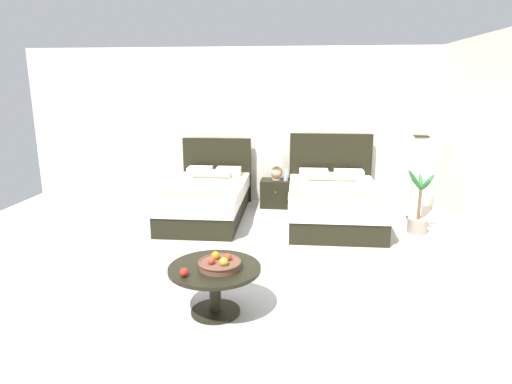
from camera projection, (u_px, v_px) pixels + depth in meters
The scene contains 13 objects.
ground_plane at pixel (257, 258), 5.62m from camera, with size 9.23×9.30×0.02m, color #BBB8B3.
wall_back at pixel (276, 126), 8.03m from camera, with size 9.23×0.12×2.74m, color white.
wall_side_right at pixel (494, 149), 5.35m from camera, with size 0.12×4.90×2.74m, color #EEE3CE.
bed_near_window at pixel (207, 198), 7.24m from camera, with size 1.28×2.21×1.16m.
bed_near_corner at pixel (333, 202), 7.01m from camera, with size 1.47×2.18×1.27m.
nightstand at pixel (276, 193), 7.85m from camera, with size 0.54×0.42×0.48m.
table_lamp at pixel (277, 166), 7.75m from camera, with size 0.28×0.28×0.43m.
vase at pixel (286, 175), 7.71m from camera, with size 0.08×0.08×0.20m.
coffee_table at pixel (215, 278), 4.21m from camera, with size 0.87×0.87×0.47m.
fruit_bowl at pixel (220, 264), 4.14m from camera, with size 0.40×0.40×0.14m.
loose_apple at pixel (184, 272), 3.97m from camera, with size 0.08×0.08×0.08m.
floor_lamp_corner at pixel (417, 178), 7.00m from camera, with size 0.21×0.21×1.35m.
potted_palm at pixel (418, 215), 6.49m from camera, with size 0.45×0.50×0.99m.
Camera 1 is at (0.61, -5.21, 2.18)m, focal length 31.30 mm.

